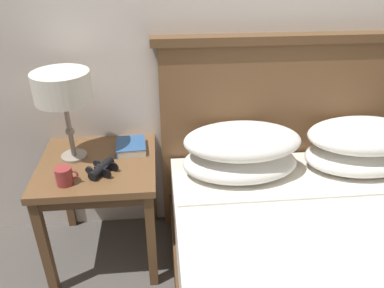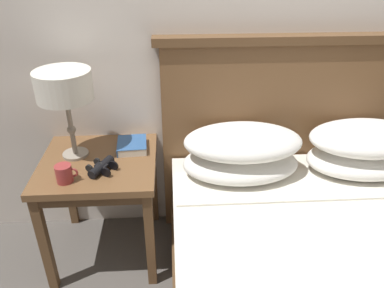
{
  "view_description": "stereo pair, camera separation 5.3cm",
  "coord_description": "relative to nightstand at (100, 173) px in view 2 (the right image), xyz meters",
  "views": [
    {
      "loc": [
        -0.39,
        -1.03,
        1.6
      ],
      "look_at": [
        -0.24,
        0.56,
        0.71
      ],
      "focal_mm": 35.0,
      "sensor_mm": 36.0,
      "label": 1
    },
    {
      "loc": [
        -0.34,
        -1.03,
        1.6
      ],
      "look_at": [
        -0.24,
        0.56,
        0.71
      ],
      "focal_mm": 35.0,
      "sensor_mm": 36.0,
      "label": 2
    }
  ],
  "objects": [
    {
      "name": "nightstand",
      "position": [
        0.0,
        0.0,
        0.0
      ],
      "size": [
        0.58,
        0.58,
        0.61
      ],
      "color": "brown",
      "rests_on": "ground_plane"
    },
    {
      "name": "book_on_nightstand",
      "position": [
        0.16,
        0.1,
        0.1
      ],
      "size": [
        0.16,
        0.18,
        0.04
      ],
      "color": "silver",
      "rests_on": "nightstand"
    },
    {
      "name": "bed",
      "position": [
        1.06,
        -0.55,
        -0.22
      ],
      "size": [
        1.53,
        1.83,
        1.17
      ],
      "color": "#4E3520",
      "rests_on": "ground_plane"
    },
    {
      "name": "table_lamp",
      "position": [
        -0.12,
        0.05,
        0.45
      ],
      "size": [
        0.27,
        0.27,
        0.45
      ],
      "color": "gray",
      "rests_on": "nightstand"
    },
    {
      "name": "wall_back",
      "position": [
        0.71,
        0.3,
        0.77
      ],
      "size": [
        8.0,
        0.06,
        2.6
      ],
      "color": "silver",
      "rests_on": "ground_plane"
    },
    {
      "name": "coffee_mug",
      "position": [
        -0.12,
        -0.19,
        0.12
      ],
      "size": [
        0.1,
        0.08,
        0.08
      ],
      "color": "#993333",
      "rests_on": "nightstand"
    },
    {
      "name": "binoculars_pair",
      "position": [
        0.04,
        -0.11,
        0.1
      ],
      "size": [
        0.16,
        0.16,
        0.05
      ],
      "color": "black",
      "rests_on": "nightstand"
    }
  ]
}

